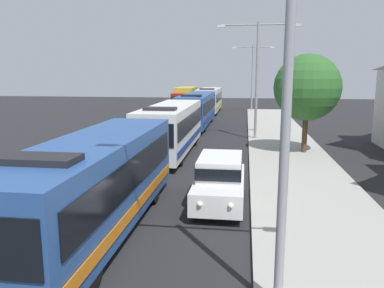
{
  "coord_description": "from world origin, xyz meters",
  "views": [
    {
      "loc": [
        3.3,
        2.14,
        5.07
      ],
      "look_at": [
        0.91,
        19.19,
        1.84
      ],
      "focal_mm": 35.66,
      "sensor_mm": 36.0,
      "label": 1
    }
  ],
  "objects_px": {
    "roadside_tree": "(307,88)",
    "bus_fourth_in_line": "(209,99)",
    "bus_middle": "(197,109)",
    "white_suv": "(220,178)",
    "bus_lead": "(97,181)",
    "streetlamp_near": "(288,71)",
    "streetlamp_far": "(252,71)",
    "streetlamp_mid": "(257,69)",
    "box_truck_oncoming": "(185,98)",
    "bus_second_in_line": "(171,127)"
  },
  "relations": [
    {
      "from": "bus_middle",
      "to": "white_suv",
      "type": "bearing_deg",
      "value": -80.38
    },
    {
      "from": "box_truck_oncoming",
      "to": "streetlamp_far",
      "type": "xyz_separation_m",
      "value": [
        8.7,
        0.85,
        3.5
      ]
    },
    {
      "from": "box_truck_oncoming",
      "to": "streetlamp_far",
      "type": "bearing_deg",
      "value": 5.61
    },
    {
      "from": "bus_middle",
      "to": "streetlamp_far",
      "type": "bearing_deg",
      "value": 69.69
    },
    {
      "from": "streetlamp_near",
      "to": "box_truck_oncoming",
      "type": "bearing_deg",
      "value": 101.65
    },
    {
      "from": "streetlamp_far",
      "to": "streetlamp_mid",
      "type": "bearing_deg",
      "value": -90.0
    },
    {
      "from": "bus_lead",
      "to": "streetlamp_far",
      "type": "distance_m",
      "value": 40.12
    },
    {
      "from": "bus_fourth_in_line",
      "to": "streetlamp_far",
      "type": "distance_m",
      "value": 6.65
    },
    {
      "from": "bus_fourth_in_line",
      "to": "streetlamp_far",
      "type": "height_order",
      "value": "streetlamp_far"
    },
    {
      "from": "bus_fourth_in_line",
      "to": "box_truck_oncoming",
      "type": "height_order",
      "value": "bus_fourth_in_line"
    },
    {
      "from": "bus_middle",
      "to": "bus_lead",
      "type": "bearing_deg",
      "value": -90.0
    },
    {
      "from": "streetlamp_mid",
      "to": "white_suv",
      "type": "bearing_deg",
      "value": -96.51
    },
    {
      "from": "bus_fourth_in_line",
      "to": "roadside_tree",
      "type": "height_order",
      "value": "roadside_tree"
    },
    {
      "from": "bus_lead",
      "to": "white_suv",
      "type": "xyz_separation_m",
      "value": [
        3.7,
        3.19,
        -0.66
      ]
    },
    {
      "from": "streetlamp_mid",
      "to": "roadside_tree",
      "type": "bearing_deg",
      "value": -59.22
    },
    {
      "from": "bus_second_in_line",
      "to": "white_suv",
      "type": "distance_m",
      "value": 9.89
    },
    {
      "from": "streetlamp_mid",
      "to": "roadside_tree",
      "type": "relative_size",
      "value": 1.41
    },
    {
      "from": "streetlamp_near",
      "to": "streetlamp_far",
      "type": "xyz_separation_m",
      "value": [
        -0.0,
        43.05,
        0.11
      ]
    },
    {
      "from": "box_truck_oncoming",
      "to": "bus_fourth_in_line",
      "type": "bearing_deg",
      "value": -13.36
    },
    {
      "from": "bus_lead",
      "to": "bus_second_in_line",
      "type": "xyz_separation_m",
      "value": [
        -0.0,
        12.34,
        -0.0
      ]
    },
    {
      "from": "streetlamp_mid",
      "to": "bus_lead",
      "type": "bearing_deg",
      "value": -106.62
    },
    {
      "from": "bus_second_in_line",
      "to": "streetlamp_near",
      "type": "relative_size",
      "value": 1.31
    },
    {
      "from": "bus_lead",
      "to": "bus_fourth_in_line",
      "type": "height_order",
      "value": "same"
    },
    {
      "from": "white_suv",
      "to": "streetlamp_mid",
      "type": "bearing_deg",
      "value": 83.49
    },
    {
      "from": "bus_middle",
      "to": "streetlamp_far",
      "type": "distance_m",
      "value": 15.95
    },
    {
      "from": "white_suv",
      "to": "streetlamp_near",
      "type": "height_order",
      "value": "streetlamp_near"
    },
    {
      "from": "bus_fourth_in_line",
      "to": "white_suv",
      "type": "height_order",
      "value": "bus_fourth_in_line"
    },
    {
      "from": "white_suv",
      "to": "streetlamp_far",
      "type": "distance_m",
      "value": 36.69
    },
    {
      "from": "bus_second_in_line",
      "to": "roadside_tree",
      "type": "relative_size",
      "value": 1.73
    },
    {
      "from": "roadside_tree",
      "to": "streetlamp_far",
      "type": "bearing_deg",
      "value": 96.31
    },
    {
      "from": "bus_middle",
      "to": "white_suv",
      "type": "xyz_separation_m",
      "value": [
        3.7,
        -21.82,
        -0.66
      ]
    },
    {
      "from": "bus_lead",
      "to": "bus_middle",
      "type": "height_order",
      "value": "same"
    },
    {
      "from": "bus_lead",
      "to": "streetlamp_mid",
      "type": "height_order",
      "value": "streetlamp_mid"
    },
    {
      "from": "bus_middle",
      "to": "streetlamp_mid",
      "type": "bearing_deg",
      "value": -52.1
    },
    {
      "from": "bus_lead",
      "to": "white_suv",
      "type": "height_order",
      "value": "bus_lead"
    },
    {
      "from": "white_suv",
      "to": "streetlamp_mid",
      "type": "xyz_separation_m",
      "value": [
        1.7,
        14.89,
        4.33
      ]
    },
    {
      "from": "bus_middle",
      "to": "box_truck_oncoming",
      "type": "height_order",
      "value": "bus_middle"
    },
    {
      "from": "roadside_tree",
      "to": "streetlamp_mid",
      "type": "bearing_deg",
      "value": 120.78
    },
    {
      "from": "bus_second_in_line",
      "to": "bus_middle",
      "type": "relative_size",
      "value": 0.88
    },
    {
      "from": "white_suv",
      "to": "streetlamp_mid",
      "type": "relative_size",
      "value": 0.55
    },
    {
      "from": "bus_lead",
      "to": "bus_second_in_line",
      "type": "relative_size",
      "value": 1.02
    },
    {
      "from": "bus_lead",
      "to": "streetlamp_far",
      "type": "xyz_separation_m",
      "value": [
        5.4,
        39.6,
        3.52
      ]
    },
    {
      "from": "bus_lead",
      "to": "streetlamp_near",
      "type": "relative_size",
      "value": 1.34
    },
    {
      "from": "box_truck_oncoming",
      "to": "bus_second_in_line",
      "type": "bearing_deg",
      "value": -82.87
    },
    {
      "from": "bus_lead",
      "to": "streetlamp_near",
      "type": "bearing_deg",
      "value": -32.53
    },
    {
      "from": "bus_lead",
      "to": "bus_middle",
      "type": "distance_m",
      "value": 25.01
    },
    {
      "from": "roadside_tree",
      "to": "bus_fourth_in_line",
      "type": "bearing_deg",
      "value": 108.55
    },
    {
      "from": "box_truck_oncoming",
      "to": "streetlamp_near",
      "type": "bearing_deg",
      "value": -78.35
    },
    {
      "from": "bus_second_in_line",
      "to": "bus_middle",
      "type": "height_order",
      "value": "same"
    },
    {
      "from": "box_truck_oncoming",
      "to": "roadside_tree",
      "type": "distance_m",
      "value": 28.2
    }
  ]
}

